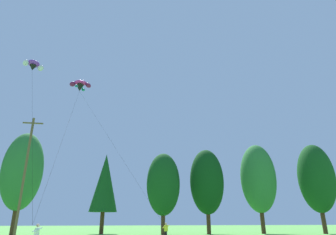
% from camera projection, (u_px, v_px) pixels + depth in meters
% --- Properties ---
extents(treeline_tree_d, '(5.75, 5.75, 14.61)m').
position_uv_depth(treeline_tree_d, '(22.00, 171.00, 42.64)').
color(treeline_tree_d, '#472D19').
rests_on(treeline_tree_d, ground_plane).
extents(treeline_tree_e, '(4.21, 4.21, 11.88)m').
position_uv_depth(treeline_tree_e, '(105.00, 182.00, 44.45)').
color(treeline_tree_e, '#472D19').
rests_on(treeline_tree_e, ground_plane).
extents(treeline_tree_f, '(4.92, 4.92, 11.57)m').
position_uv_depth(treeline_tree_f, '(163.00, 184.00, 42.57)').
color(treeline_tree_f, '#472D19').
rests_on(treeline_tree_f, ground_plane).
extents(treeline_tree_g, '(5.19, 5.19, 12.54)m').
position_uv_depth(treeline_tree_g, '(207.00, 181.00, 44.38)').
color(treeline_tree_g, '#472D19').
rests_on(treeline_tree_g, ground_plane).
extents(treeline_tree_h, '(5.48, 5.48, 13.64)m').
position_uv_depth(treeline_tree_h, '(258.00, 178.00, 45.80)').
color(treeline_tree_h, '#472D19').
rests_on(treeline_tree_h, ground_plane).
extents(treeline_tree_i, '(5.48, 5.48, 13.64)m').
position_uv_depth(treeline_tree_i, '(316.00, 178.00, 45.58)').
color(treeline_tree_i, '#472D19').
rests_on(treeline_tree_i, ground_plane).
extents(utility_pole, '(2.20, 0.26, 12.97)m').
position_uv_depth(utility_pole, '(25.00, 172.00, 30.82)').
color(utility_pole, brown).
rests_on(utility_pole, ground_plane).
extents(kite_flyer_near, '(0.73, 0.75, 1.69)m').
position_uv_depth(kite_flyer_near, '(36.00, 234.00, 19.73)').
color(kite_flyer_near, black).
rests_on(kite_flyer_near, ground_plane).
extents(kite_flyer_mid, '(0.72, 0.73, 1.69)m').
position_uv_depth(kite_flyer_mid, '(166.00, 230.00, 29.74)').
color(kite_flyer_mid, black).
rests_on(kite_flyer_mid, ground_plane).
extents(parafoil_kite_high_purple, '(6.55, 11.58, 18.70)m').
position_uv_depth(parafoil_kite_high_purple, '(33.00, 66.00, 34.76)').
color(parafoil_kite_high_purple, purple).
extents(parafoil_kite_mid_teal, '(12.90, 14.50, 21.47)m').
position_uv_depth(parafoil_kite_mid_teal, '(80.00, 88.00, 47.41)').
color(parafoil_kite_mid_teal, teal).
extents(parafoil_kite_far_magenta, '(3.33, 18.67, 20.17)m').
position_uv_depth(parafoil_kite_far_magenta, '(80.00, 85.00, 42.94)').
color(parafoil_kite_far_magenta, '#D12893').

